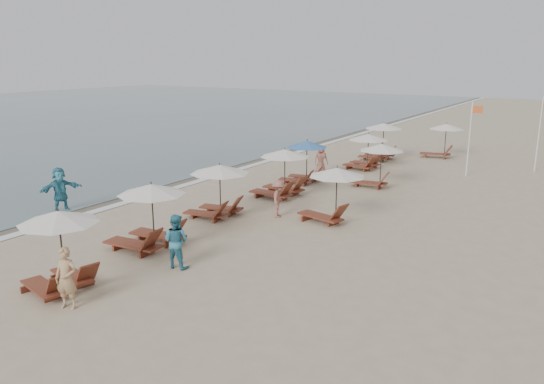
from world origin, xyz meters
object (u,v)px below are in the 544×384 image
Objects in this scene: lounger_station_0 at (58,248)px; beachgoer_mid_b at (279,199)px; lounger_station_1 at (147,217)px; lounger_station_4 at (303,161)px; waterline_walker at (60,190)px; beachgoer_near at (66,278)px; flag_pole_near at (470,135)px; inland_station_1 at (376,160)px; lounger_station_6 at (380,141)px; lounger_station_2 at (217,188)px; inland_station_2 at (442,137)px; beachgoer_far_b at (321,159)px; inland_station_0 at (330,189)px; lounger_station_5 at (365,150)px; beachgoer_mid_a at (176,241)px; lounger_station_3 at (280,174)px.

beachgoer_mid_b is at bearing 81.47° from lounger_station_0.
lounger_station_1 is 1.13× the size of lounger_station_4.
beachgoer_mid_b is 0.81× the size of waterline_walker.
beachgoer_near is 0.41× the size of flag_pole_near.
inland_station_1 is 1.58× the size of beachgoer_near.
lounger_station_1 is at bearing -91.85° from lounger_station_6.
lounger_station_2 is at bearing 81.24° from beachgoer_near.
beachgoer_far_b is at bearing -116.80° from inland_station_2.
inland_station_0 is (4.24, 1.84, 0.16)m from lounger_station_2.
lounger_station_6 reaches higher than inland_station_2.
beachgoer_far_b is at bearing 92.49° from lounger_station_1.
lounger_station_4 is 0.94× the size of lounger_station_5.
beachgoer_mid_a is at bearing -86.14° from lounger_station_6.
beachgoer_near is (-2.40, -10.44, -0.54)m from inland_station_0.
flag_pole_near reaches higher than lounger_station_0.
lounger_station_3 is at bearing -95.60° from lounger_station_5.
flag_pole_near is (6.40, 9.37, 1.17)m from lounger_station_3.
lounger_station_6 is at bearing 103.54° from inland_station_0.
lounger_station_4 is at bearing -104.23° from lounger_station_5.
lounger_station_5 is at bearing -114.45° from inland_station_2.
flag_pole_near is (5.02, 22.17, 1.45)m from beachgoer_near.
lounger_station_4 is at bearing 91.57° from lounger_station_1.
inland_station_2 reaches higher than beachgoer_mid_b.
beachgoer_mid_b is (1.41, 9.37, -0.50)m from lounger_station_0.
inland_station_0 is at bearing -89.31° from inland_station_2.
beachgoer_near is 3.68m from beachgoer_mid_a.
inland_station_1 is (2.81, 16.41, 0.13)m from lounger_station_0.
beachgoer_near reaches higher than beachgoer_mid_b.
lounger_station_4 is at bearing -162.88° from inland_station_1.
beachgoer_far_b is at bearing -102.30° from lounger_station_6.
lounger_station_0 is 1.44× the size of beachgoer_near.
inland_station_2 is 1.65× the size of beachgoer_far_b.
lounger_station_1 is at bearing -104.53° from inland_station_1.
lounger_station_6 reaches higher than beachgoer_mid_b.
inland_station_0 and inland_station_1 have the same top height.
inland_station_2 is at bearing 43.05° from lounger_station_6.
lounger_station_2 is (-0.29, 4.16, 0.13)m from lounger_station_1.
lounger_station_2 is 5.48m from beachgoer_mid_a.
beachgoer_near is at bearing -102.92° from inland_station_0.
beachgoer_mid_b is 0.95× the size of beachgoer_far_b.
flag_pole_near reaches higher than waterline_walker.
lounger_station_1 is at bearing -88.43° from lounger_station_4.
lounger_station_5 is (0.53, 20.38, -0.13)m from lounger_station_0.
inland_station_0 is 10.73m from beachgoer_near.
lounger_station_0 reaches higher than lounger_station_5.
inland_station_0 is at bearing -102.61° from flag_pole_near.
lounger_station_2 is 2.58m from beachgoer_mid_b.
lounger_station_5 is 1.65× the size of beachgoer_mid_b.
inland_station_1 is at bearing -122.69° from flag_pole_near.
lounger_station_1 is 5.84m from beachgoer_mid_b.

